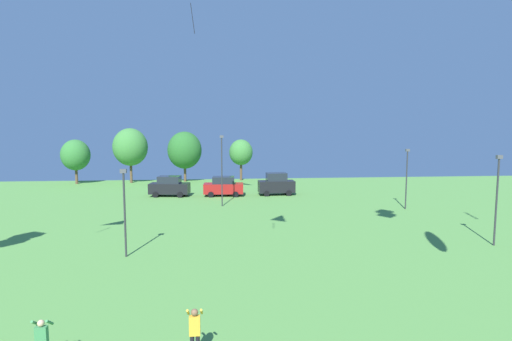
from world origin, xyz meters
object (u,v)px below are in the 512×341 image
at_px(person_standing_far_right, 195,330).
at_px(parked_car_second_from_left, 224,186).
at_px(parked_car_leftmost, 170,186).
at_px(light_post_2, 407,175).
at_px(treeline_tree_0, 76,155).
at_px(treeline_tree_3, 241,152).
at_px(light_post_3, 497,195).
at_px(person_standing_mid_field, 42,340).
at_px(light_post_1, 125,207).
at_px(treeline_tree_2, 185,150).
at_px(parked_car_third_from_left, 276,184).
at_px(light_post_0, 222,167).
at_px(treeline_tree_1, 130,147).

relative_size(person_standing_far_right, parked_car_second_from_left, 0.40).
relative_size(person_standing_far_right, parked_car_leftmost, 0.39).
distance_m(parked_car_leftmost, light_post_2, 25.13).
distance_m(parked_car_leftmost, treeline_tree_0, 18.35).
xyz_separation_m(treeline_tree_0, treeline_tree_3, (22.87, 1.96, 0.12)).
height_order(person_standing_far_right, light_post_3, light_post_3).
distance_m(person_standing_mid_field, light_post_1, 11.34).
height_order(light_post_3, treeline_tree_2, treeline_tree_2).
xyz_separation_m(parked_car_third_from_left, light_post_3, (11.27, -21.20, 2.10)).
bearing_deg(light_post_0, treeline_tree_0, 138.06).
distance_m(parked_car_leftmost, light_post_3, 31.83).
bearing_deg(light_post_1, person_standing_far_right, -67.06).
height_order(parked_car_third_from_left, treeline_tree_3, treeline_tree_3).
height_order(person_standing_mid_field, treeline_tree_0, treeline_tree_0).
bearing_deg(parked_car_second_from_left, treeline_tree_2, 114.91).
distance_m(person_standing_mid_field, parked_car_second_from_left, 32.90).
height_order(person_standing_far_right, parked_car_leftmost, parked_car_leftmost).
relative_size(person_standing_mid_field, treeline_tree_1, 0.21).
xyz_separation_m(parked_car_third_from_left, treeline_tree_0, (-26.19, 11.70, 2.75)).
xyz_separation_m(light_post_1, treeline_tree_2, (0.64, 34.33, 1.51)).
bearing_deg(person_standing_far_right, light_post_2, 60.39).
distance_m(person_standing_mid_field, treeline_tree_0, 46.46).
bearing_deg(parked_car_third_from_left, person_standing_far_right, -105.38).
distance_m(parked_car_leftmost, light_post_1, 21.66).
distance_m(person_standing_far_right, treeline_tree_3, 46.44).
height_order(light_post_2, treeline_tree_2, treeline_tree_2).
relative_size(treeline_tree_0, treeline_tree_1, 0.80).
bearing_deg(light_post_2, person_standing_far_right, -128.39).
relative_size(light_post_0, treeline_tree_1, 0.91).
relative_size(light_post_2, treeline_tree_0, 0.93).
bearing_deg(treeline_tree_3, light_post_2, -57.94).
bearing_deg(person_standing_mid_field, light_post_2, 41.15).
bearing_deg(treeline_tree_3, light_post_1, -104.10).
height_order(person_standing_far_right, treeline_tree_2, treeline_tree_2).
relative_size(parked_car_second_from_left, light_post_1, 0.86).
bearing_deg(light_post_3, light_post_0, 139.46).
height_order(parked_car_second_from_left, light_post_1, light_post_1).
bearing_deg(light_post_3, light_post_2, 91.14).
height_order(parked_car_third_from_left, light_post_3, light_post_3).
bearing_deg(treeline_tree_1, light_post_2, -35.63).
distance_m(light_post_3, treeline_tree_3, 37.80).
distance_m(parked_car_third_from_left, treeline_tree_1, 22.85).
bearing_deg(parked_car_leftmost, treeline_tree_2, 93.66).
xyz_separation_m(parked_car_second_from_left, treeline_tree_1, (-12.85, 12.39, 3.94)).
bearing_deg(person_standing_mid_field, person_standing_far_right, -3.98).
distance_m(parked_car_second_from_left, treeline_tree_2, 14.62).
bearing_deg(treeline_tree_1, treeline_tree_0, -175.85).
relative_size(parked_car_leftmost, treeline_tree_2, 0.64).
relative_size(light_post_1, treeline_tree_0, 0.86).
relative_size(light_post_1, treeline_tree_1, 0.68).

